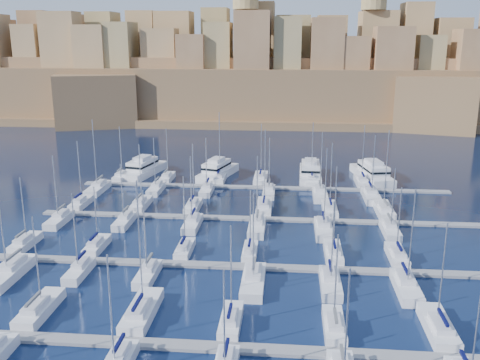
# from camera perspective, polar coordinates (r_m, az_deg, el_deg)

# --- Properties ---
(ground) EXTENTS (600.00, 600.00, 0.00)m
(ground) POSITION_cam_1_polar(r_m,az_deg,el_deg) (92.91, 1.42, -6.30)
(ground) COLOR black
(ground) RESTS_ON ground
(pontoon_near) EXTENTS (84.00, 2.00, 0.40)m
(pontoon_near) POSITION_cam_1_polar(r_m,az_deg,el_deg) (62.48, -0.80, -17.50)
(pontoon_near) COLOR slate
(pontoon_near) RESTS_ON ground
(pontoon_mid_near) EXTENTS (84.00, 2.00, 0.40)m
(pontoon_mid_near) POSITION_cam_1_polar(r_m,az_deg,el_deg) (81.80, 0.84, -9.22)
(pontoon_mid_near) COLOR slate
(pontoon_mid_near) RESTS_ON ground
(pontoon_mid_far) EXTENTS (84.00, 2.00, 0.40)m
(pontoon_mid_far) POSITION_cam_1_polar(r_m,az_deg,el_deg) (102.21, 1.80, -4.16)
(pontoon_mid_far) COLOR slate
(pontoon_mid_far) RESTS_ON ground
(pontoon_far) EXTENTS (84.00, 2.00, 0.40)m
(pontoon_far) POSITION_cam_1_polar(r_m,az_deg,el_deg) (123.17, 2.43, -0.80)
(pontoon_far) COLOR slate
(pontoon_far) RESTS_ON ground
(sailboat_1) EXTENTS (2.86, 9.52, 13.04)m
(sailboat_1) POSITION_cam_1_polar(r_m,az_deg,el_deg) (73.48, -20.61, -12.75)
(sailboat_1) COLOR white
(sailboat_1) RESTS_ON ground
(sailboat_2) EXTENTS (3.16, 10.54, 17.81)m
(sailboat_2) POSITION_cam_1_polar(r_m,az_deg,el_deg) (69.47, -10.45, -13.61)
(sailboat_2) COLOR white
(sailboat_2) RESTS_ON ground
(sailboat_3) EXTENTS (2.43, 8.11, 13.00)m
(sailboat_3) POSITION_cam_1_polar(r_m,az_deg,el_deg) (66.48, -0.98, -14.80)
(sailboat_3) COLOR white
(sailboat_3) RESTS_ON ground
(sailboat_4) EXTENTS (2.45, 8.16, 12.33)m
(sailboat_4) POSITION_cam_1_polar(r_m,az_deg,el_deg) (66.46, 10.00, -15.06)
(sailboat_4) COLOR white
(sailboat_4) RESTS_ON ground
(sailboat_5) EXTENTS (2.92, 9.73, 13.84)m
(sailboat_5) POSITION_cam_1_polar(r_m,az_deg,el_deg) (69.26, 20.39, -14.50)
(sailboat_5) COLOR white
(sailboat_5) RESTS_ON ground
(sailboat_12) EXTENTS (2.44, 8.14, 12.11)m
(sailboat_12) POSITION_cam_1_polar(r_m,az_deg,el_deg) (96.18, -21.93, -6.22)
(sailboat_12) COLOR white
(sailboat_12) RESTS_ON ground
(sailboat_13) EXTENTS (2.38, 7.94, 10.88)m
(sailboat_13) POSITION_cam_1_polar(r_m,az_deg,el_deg) (91.24, -15.02, -6.77)
(sailboat_13) COLOR white
(sailboat_13) RESTS_ON ground
(sailboat_14) EXTENTS (2.27, 7.58, 13.02)m
(sailboat_14) POSITION_cam_1_polar(r_m,az_deg,el_deg) (87.22, -5.93, -7.33)
(sailboat_14) COLOR white
(sailboat_14) RESTS_ON ground
(sailboat_15) EXTENTS (2.20, 7.33, 11.07)m
(sailboat_15) POSITION_cam_1_polar(r_m,az_deg,el_deg) (85.78, 1.07, -7.66)
(sailboat_15) COLOR white
(sailboat_15) RESTS_ON ground
(sailboat_16) EXTENTS (2.67, 8.90, 14.98)m
(sailboat_16) POSITION_cam_1_polar(r_m,az_deg,el_deg) (86.61, 9.91, -7.63)
(sailboat_16) COLOR white
(sailboat_16) RESTS_ON ground
(sailboat_17) EXTENTS (2.55, 8.50, 11.94)m
(sailboat_17) POSITION_cam_1_polar(r_m,az_deg,el_deg) (87.84, 16.40, -7.73)
(sailboat_17) COLOR white
(sailboat_17) RESTS_ON ground
(sailboat_18) EXTENTS (3.33, 11.11, 14.93)m
(sailboat_18) POSITION_cam_1_polar(r_m,az_deg,el_deg) (85.41, -23.36, -9.02)
(sailboat_18) COLOR white
(sailboat_18) RESTS_ON ground
(sailboat_19) EXTENTS (2.34, 7.80, 12.88)m
(sailboat_19) POSITION_cam_1_polar(r_m,az_deg,el_deg) (82.67, -16.75, -9.23)
(sailboat_19) COLOR white
(sailboat_19) RESTS_ON ground
(sailboat_20) EXTENTS (2.46, 8.19, 13.75)m
(sailboat_20) POSITION_cam_1_polar(r_m,az_deg,el_deg) (79.35, -9.81, -9.82)
(sailboat_20) COLOR white
(sailboat_20) RESTS_ON ground
(sailboat_21) EXTENTS (3.10, 10.34, 14.09)m
(sailboat_21) POSITION_cam_1_polar(r_m,az_deg,el_deg) (76.02, 1.43, -10.73)
(sailboat_21) COLOR white
(sailboat_21) RESTS_ON ground
(sailboat_22) EXTENTS (2.76, 9.19, 13.08)m
(sailboat_22) POSITION_cam_1_polar(r_m,az_deg,el_deg) (76.66, 9.61, -10.74)
(sailboat_22) COLOR white
(sailboat_22) RESTS_ON ground
(sailboat_23) EXTENTS (2.91, 9.69, 15.10)m
(sailboat_23) POSITION_cam_1_polar(r_m,az_deg,el_deg) (77.96, 17.30, -10.77)
(sailboat_23) COLOR white
(sailboat_23) RESTS_ON ground
(sailboat_24) EXTENTS (2.47, 8.23, 13.86)m
(sailboat_24) POSITION_cam_1_polar(r_m,az_deg,el_deg) (114.69, -16.61, -2.36)
(sailboat_24) COLOR white
(sailboat_24) RESTS_ON ground
(sailboat_25) EXTENTS (2.71, 9.05, 13.32)m
(sailboat_25) POSITION_cam_1_polar(r_m,az_deg,el_deg) (111.06, -10.52, -2.54)
(sailboat_25) COLOR white
(sailboat_25) RESTS_ON ground
(sailboat_26) EXTENTS (2.60, 8.67, 13.68)m
(sailboat_26) POSITION_cam_1_polar(r_m,az_deg,el_deg) (108.48, -5.00, -2.76)
(sailboat_26) COLOR white
(sailboat_26) RESTS_ON ground
(sailboat_27) EXTENTS (2.99, 9.98, 16.64)m
(sailboat_27) POSITION_cam_1_polar(r_m,az_deg,el_deg) (107.53, 2.60, -2.86)
(sailboat_27) COLOR white
(sailboat_27) RESTS_ON ground
(sailboat_28) EXTENTS (2.75, 9.15, 14.31)m
(sailboat_28) POSITION_cam_1_polar(r_m,az_deg,el_deg) (107.39, 9.55, -3.10)
(sailboat_28) COLOR white
(sailboat_28) RESTS_ON ground
(sailboat_29) EXTENTS (3.07, 10.22, 16.85)m
(sailboat_29) POSITION_cam_1_polar(r_m,az_deg,el_deg) (109.23, 15.11, -3.10)
(sailboat_29) COLOR white
(sailboat_29) RESTS_ON ground
(sailboat_30) EXTENTS (2.63, 8.77, 13.42)m
(sailboat_30) POSITION_cam_1_polar(r_m,az_deg,el_deg) (105.75, -18.70, -4.01)
(sailboat_30) COLOR white
(sailboat_30) RESTS_ON ground
(sailboat_31) EXTENTS (2.47, 8.25, 12.02)m
(sailboat_31) POSITION_cam_1_polar(r_m,az_deg,el_deg) (101.66, -12.21, -4.31)
(sailboat_31) COLOR white
(sailboat_31) RESTS_ON ground
(sailboat_32) EXTENTS (2.62, 8.75, 13.76)m
(sailboat_32) POSITION_cam_1_polar(r_m,az_deg,el_deg) (98.42, -5.10, -4.65)
(sailboat_32) COLOR white
(sailboat_32) RESTS_ON ground
(sailboat_33) EXTENTS (2.90, 9.65, 14.18)m
(sailboat_33) POSITION_cam_1_polar(r_m,az_deg,el_deg) (96.64, 1.83, -4.97)
(sailboat_33) COLOR white
(sailboat_33) RESTS_ON ground
(sailboat_34) EXTENTS (3.00, 9.99, 15.82)m
(sailboat_34) POSITION_cam_1_polar(r_m,az_deg,el_deg) (96.56, 8.89, -5.16)
(sailboat_34) COLOR white
(sailboat_34) RESTS_ON ground
(sailboat_35) EXTENTS (2.61, 8.72, 12.38)m
(sailboat_35) POSITION_cam_1_polar(r_m,az_deg,el_deg) (98.65, 15.71, -5.14)
(sailboat_35) COLOR white
(sailboat_35) RESTS_ON ground
(sailboat_36) EXTENTS (2.46, 8.20, 13.29)m
(sailboat_36) POSITION_cam_1_polar(r_m,az_deg,el_deg) (133.99, -12.53, 0.39)
(sailboat_36) COLOR white
(sailboat_36) RESTS_ON ground
(sailboat_37) EXTENTS (2.42, 8.07, 12.98)m
(sailboat_37) POSITION_cam_1_polar(r_m,az_deg,el_deg) (130.92, -7.75, 0.27)
(sailboat_37) COLOR white
(sailboat_37) RESTS_ON ground
(sailboat_38) EXTENTS (2.91, 9.69, 16.88)m
(sailboat_38) POSITION_cam_1_polar(r_m,az_deg,el_deg) (129.46, -2.20, 0.25)
(sailboat_38) COLOR white
(sailboat_38) RESTS_ON ground
(sailboat_39) EXTENTS (3.11, 10.36, 14.21)m
(sailboat_39) POSITION_cam_1_polar(r_m,az_deg,el_deg) (128.89, 2.22, 0.18)
(sailboat_39) COLOR white
(sailboat_39) RESTS_ON ground
(sailboat_40) EXTENTS (2.79, 9.30, 14.82)m
(sailboat_40) POSITION_cam_1_polar(r_m,az_deg,el_deg) (128.35, 7.62, -0.02)
(sailboat_40) COLOR white
(sailboat_40) RESTS_ON ground
(sailboat_41) EXTENTS (2.86, 9.55, 14.30)m
(sailboat_41) POSITION_cam_1_polar(r_m,az_deg,el_deg) (129.54, 12.87, -0.13)
(sailboat_41) COLOR white
(sailboat_41) RESTS_ON ground
(sailboat_42) EXTENTS (3.03, 10.10, 16.73)m
(sailboat_42) POSITION_cam_1_polar(r_m,az_deg,el_deg) (124.68, -14.91, -0.84)
(sailboat_42) COLOR white
(sailboat_42) RESTS_ON ground
(sailboat_43) EXTENTS (2.59, 8.63, 12.76)m
(sailboat_43) POSITION_cam_1_polar(r_m,az_deg,el_deg) (121.49, -8.93, -0.94)
(sailboat_43) COLOR white
(sailboat_43) RESTS_ON ground
(sailboat_44) EXTENTS (2.47, 8.23, 12.95)m
(sailboat_44) POSITION_cam_1_polar(r_m,az_deg,el_deg) (119.42, -3.54, -1.07)
(sailboat_44) COLOR white
(sailboat_44) RESTS_ON ground
(sailboat_45) EXTENTS (2.56, 8.52, 13.24)m
(sailboat_45) POSITION_cam_1_polar(r_m,az_deg,el_deg) (118.01, 3.10, -1.25)
(sailboat_45) COLOR white
(sailboat_45) RESTS_ON ground
(sailboat_46) EXTENTS (3.01, 10.03, 14.79)m
(sailboat_46) POSITION_cam_1_polar(r_m,az_deg,el_deg) (117.44, 8.52, -1.47)
(sailboat_46) COLOR white
(sailboat_46) RESTS_ON ground
(sailboat_47) EXTENTS (3.19, 10.62, 14.36)m
(sailboat_47) POSITION_cam_1_polar(r_m,az_deg,el_deg) (118.32, 13.80, -1.62)
(sailboat_47) COLOR white
(sailboat_47) RESTS_ON ground
(motor_yacht_a) EXTENTS (8.49, 17.49, 5.25)m
(motor_yacht_a) POSITION_cam_1_polar(r_m,az_deg,el_deg) (136.78, -10.24, 1.24)
(motor_yacht_a) COLOR white
(motor_yacht_a) RESTS_ON ground
(motor_yacht_b) EXTENTS (9.12, 16.70, 5.25)m
(motor_yacht_b) POSITION_cam_1_polar(r_m,az_deg,el_deg) (132.68, -2.43, 1.04)
(motor_yacht_b) COLOR white
(motor_yacht_b) RESTS_ON ground
(motor_yacht_c) EXTENTS (5.50, 17.15, 5.25)m
(motor_yacht_c) POSITION_cam_1_polar(r_m,az_deg,el_deg) (132.12, 7.51, 0.86)
(motor_yacht_c) COLOR white
(motor_yacht_c) RESTS_ON ground
(motor_yacht_d) EXTENTS (8.93, 18.97, 5.25)m
(motor_yacht_d) POSITION_cam_1_polar(r_m,az_deg,el_deg) (134.17, 13.94, 0.76)
(motor_yacht_d) COLOR white
(motor_yacht_d) RESTS_ON ground
(fortified_city) EXTENTS (460.00, 108.95, 59.52)m
(fortified_city) POSITION_cam_1_polar(r_m,az_deg,el_deg) (242.44, 3.93, 10.50)
(fortified_city) COLOR brown
(fortified_city) RESTS_ON ground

